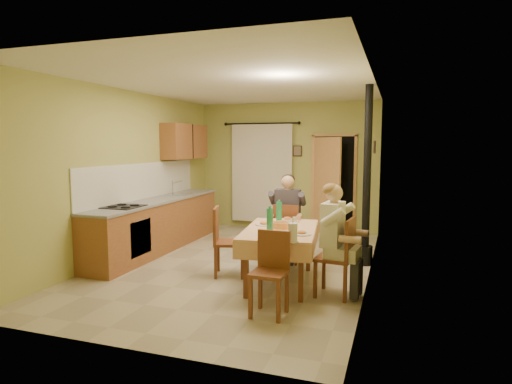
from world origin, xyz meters
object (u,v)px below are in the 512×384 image
(chair_far, at_px, (287,244))
(stove_flue, at_px, (366,200))
(man_right, at_px, (335,227))
(man_far, at_px, (287,208))
(chair_left, at_px, (229,255))
(chair_near, at_px, (269,290))
(chair_right, at_px, (335,273))
(dining_table, at_px, (280,256))

(chair_far, bearing_deg, stove_flue, 7.21)
(man_right, bearing_deg, stove_flue, -2.24)
(chair_far, distance_m, man_far, 0.59)
(chair_far, relative_size, chair_left, 0.96)
(chair_near, distance_m, chair_left, 1.56)
(chair_right, bearing_deg, chair_left, 84.18)
(man_far, height_order, stove_flue, stove_flue)
(man_far, relative_size, man_right, 1.00)
(chair_near, height_order, man_right, man_right)
(dining_table, xyz_separation_m, man_right, (0.77, -0.25, 0.50))
(dining_table, distance_m, chair_left, 0.82)
(chair_far, height_order, stove_flue, stove_flue)
(chair_far, bearing_deg, chair_near, -86.00)
(chair_right, height_order, man_far, man_far)
(dining_table, xyz_separation_m, stove_flue, (1.03, 1.31, 0.64))
(chair_right, distance_m, man_right, 0.59)
(dining_table, height_order, chair_left, chair_left)
(chair_near, xyz_separation_m, chair_left, (-0.98, 1.21, 0.00))
(chair_near, relative_size, man_right, 0.67)
(chair_right, bearing_deg, man_right, 90.00)
(dining_table, bearing_deg, chair_near, -88.48)
(man_far, xyz_separation_m, man_right, (0.94, -1.32, 0.00))
(chair_far, bearing_deg, dining_table, -85.85)
(man_right, bearing_deg, chair_right, -90.00)
(chair_far, distance_m, chair_near, 2.18)
(chair_right, relative_size, man_right, 0.71)
(man_far, height_order, man_right, same)
(dining_table, xyz_separation_m, chair_right, (0.78, -0.25, -0.09))
(chair_far, relative_size, stove_flue, 0.34)
(chair_left, relative_size, man_far, 0.72)
(chair_far, bearing_deg, man_far, 90.00)
(man_right, distance_m, stove_flue, 1.59)
(chair_left, bearing_deg, chair_near, 21.41)
(chair_near, xyz_separation_m, man_right, (0.59, 0.85, 0.59))
(chair_far, relative_size, chair_right, 0.96)
(dining_table, xyz_separation_m, man_far, (-0.17, 1.06, 0.50))
(dining_table, bearing_deg, man_right, -25.72)
(dining_table, relative_size, chair_far, 1.76)
(stove_flue, bearing_deg, man_far, -168.21)
(stove_flue, bearing_deg, man_right, -99.40)
(chair_right, xyz_separation_m, chair_left, (-1.59, 0.37, 0.00))
(chair_right, relative_size, chair_left, 1.00)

